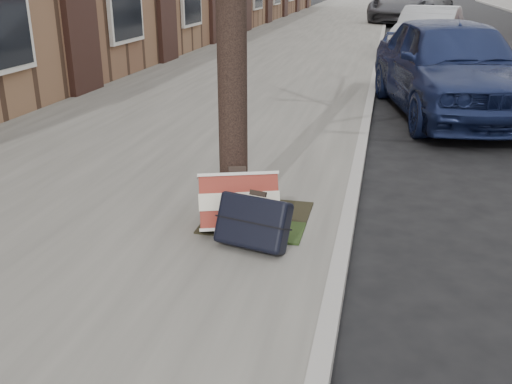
% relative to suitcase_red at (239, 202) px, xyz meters
% --- Properties ---
extents(near_sidewalk, '(5.00, 70.00, 0.12)m').
position_rel_suitcase_red_xyz_m(near_sidewalk, '(-1.61, 14.06, -0.30)').
color(near_sidewalk, gray).
rests_on(near_sidewalk, ground).
extents(dirt_patch, '(0.85, 0.85, 0.02)m').
position_rel_suitcase_red_xyz_m(dirt_patch, '(0.09, 0.26, -0.23)').
color(dirt_patch, black).
rests_on(dirt_patch, near_sidewalk).
extents(suitcase_red, '(0.70, 0.53, 0.48)m').
position_rel_suitcase_red_xyz_m(suitcase_red, '(0.00, 0.00, 0.00)').
color(suitcase_red, maroon).
rests_on(suitcase_red, near_sidewalk).
extents(suitcase_navy, '(0.61, 0.44, 0.43)m').
position_rel_suitcase_red_xyz_m(suitcase_navy, '(0.19, -0.29, -0.03)').
color(suitcase_navy, black).
rests_on(suitcase_navy, near_sidewalk).
extents(car_near_front, '(2.62, 4.68, 1.50)m').
position_rel_suitcase_red_xyz_m(car_near_front, '(2.02, 5.19, 0.39)').
color(car_near_front, '#151F45').
rests_on(car_near_front, ground).
extents(car_near_mid, '(2.10, 4.10, 1.29)m').
position_rel_suitcase_red_xyz_m(car_near_mid, '(2.06, 11.99, 0.28)').
color(car_near_mid, '#9A9DA2').
rests_on(car_near_mid, ground).
extents(car_near_back, '(4.17, 6.27, 1.60)m').
position_rel_suitcase_red_xyz_m(car_near_back, '(1.92, 23.37, 0.44)').
color(car_near_back, '#3C3C42').
rests_on(car_near_back, ground).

